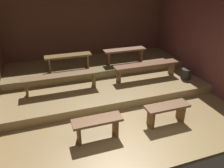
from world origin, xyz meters
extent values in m
cube|color=olive|center=(0.00, 2.40, -0.04)|extent=(6.47, 5.60, 0.08)
cube|color=brown|center=(0.00, 4.83, 1.26)|extent=(6.47, 0.06, 2.52)
cube|color=brown|center=(2.86, 2.40, 1.26)|extent=(0.06, 5.60, 2.52)
cube|color=#9C8153|center=(0.00, 3.20, 0.11)|extent=(5.67, 3.20, 0.23)
cube|color=olive|center=(0.00, 3.95, 0.34)|extent=(5.67, 1.69, 0.23)
cube|color=brown|center=(-0.80, 0.77, 0.44)|extent=(1.01, 0.33, 0.05)
cube|color=brown|center=(-1.19, 0.77, 0.21)|extent=(0.05, 0.27, 0.42)
cube|color=brown|center=(-0.42, 0.77, 0.21)|extent=(0.05, 0.27, 0.42)
cube|color=brown|center=(0.80, 0.77, 0.44)|extent=(1.01, 0.33, 0.05)
cube|color=brown|center=(0.42, 0.77, 0.21)|extent=(0.05, 0.27, 0.42)
cube|color=brown|center=(1.19, 0.77, 0.21)|extent=(0.05, 0.27, 0.42)
cube|color=brown|center=(-1.26, 2.70, 0.67)|extent=(2.02, 0.33, 0.05)
cube|color=brown|center=(-2.15, 2.70, 0.44)|extent=(0.05, 0.27, 0.42)
cube|color=brown|center=(-0.37, 2.70, 0.44)|extent=(0.05, 0.27, 0.42)
cube|color=brown|center=(1.26, 2.70, 0.67)|extent=(2.02, 0.33, 0.05)
cube|color=brown|center=(0.37, 2.70, 0.44)|extent=(0.05, 0.27, 0.42)
cube|color=brown|center=(2.15, 2.70, 0.44)|extent=(0.05, 0.27, 0.42)
cube|color=brown|center=(-0.91, 3.59, 0.90)|extent=(1.38, 0.33, 0.05)
cube|color=olive|center=(-1.48, 3.59, 0.67)|extent=(0.05, 0.27, 0.42)
cube|color=olive|center=(-0.34, 3.59, 0.67)|extent=(0.05, 0.27, 0.42)
cube|color=brown|center=(0.91, 3.59, 0.90)|extent=(1.38, 0.33, 0.05)
cube|color=brown|center=(0.34, 3.59, 0.67)|extent=(0.05, 0.27, 0.42)
cube|color=brown|center=(1.48, 3.59, 0.67)|extent=(0.05, 0.27, 0.42)
cylinder|color=#332D28|center=(2.40, 2.27, 0.38)|extent=(0.29, 0.29, 0.31)
camera|label=1|loc=(-1.68, -2.67, 2.99)|focal=34.66mm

